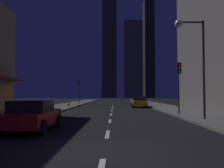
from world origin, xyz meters
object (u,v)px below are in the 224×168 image
(car_parked_near, at_px, (33,115))
(street_lamp_right, at_px, (191,44))
(car_parked_far, at_px, (139,102))
(traffic_light_far_left, at_px, (79,86))
(fire_hydrant_far_left, at_px, (68,104))
(traffic_light_near_right, at_px, (179,76))

(car_parked_near, distance_m, street_lamp_right, 10.93)
(car_parked_far, bearing_deg, traffic_light_far_left, 144.59)
(street_lamp_right, bearing_deg, fire_hydrant_far_left, 124.38)
(fire_hydrant_far_left, distance_m, traffic_light_far_left, 7.31)
(car_parked_near, xyz_separation_m, car_parked_far, (7.20, 21.26, 0.00))
(traffic_light_far_left, bearing_deg, fire_hydrant_far_left, -93.38)
(car_parked_near, height_order, traffic_light_far_left, traffic_light_far_left)
(fire_hydrant_far_left, bearing_deg, car_parked_far, 1.78)
(car_parked_far, distance_m, street_lamp_right, 17.42)
(traffic_light_near_right, bearing_deg, fire_hydrant_far_left, 131.42)
(fire_hydrant_far_left, xyz_separation_m, street_lamp_right, (11.28, -16.48, 4.61))
(car_parked_far, height_order, fire_hydrant_far_left, car_parked_far)
(fire_hydrant_far_left, height_order, street_lamp_right, street_lamp_right)
(fire_hydrant_far_left, height_order, traffic_light_near_right, traffic_light_near_right)
(fire_hydrant_far_left, bearing_deg, street_lamp_right, -55.62)
(car_parked_near, relative_size, street_lamp_right, 0.64)
(car_parked_far, relative_size, traffic_light_far_left, 1.01)
(car_parked_near, relative_size, fire_hydrant_far_left, 6.48)
(car_parked_near, height_order, traffic_light_near_right, traffic_light_near_right)
(street_lamp_right, bearing_deg, car_parked_far, 96.05)
(traffic_light_near_right, distance_m, traffic_light_far_left, 22.55)
(traffic_light_near_right, xyz_separation_m, street_lamp_right, (-0.12, -3.56, 1.87))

